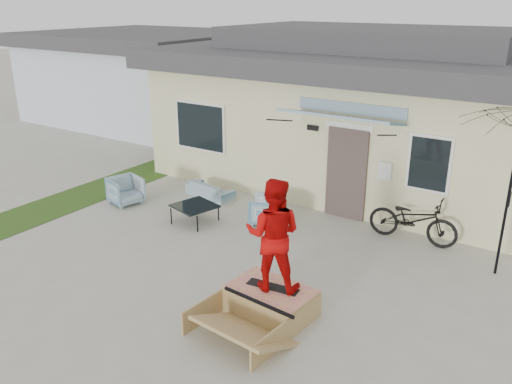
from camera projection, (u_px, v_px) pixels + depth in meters
The scene contains 13 objects.
ground at pixel (186, 287), 9.27m from camera, with size 90.00×90.00×0.00m, color #A3A091.
grass_strip at pixel (81, 196), 13.51m from camera, with size 1.40×8.00×0.01m, color #274616.
house at pixel (367, 105), 14.86m from camera, with size 10.80×8.49×4.10m.
neighbor_house at pixel (147, 74), 21.89m from camera, with size 8.60×7.60×3.50m.
loveseat at pixel (210, 187), 13.39m from camera, with size 1.36×0.40×0.53m, color teal.
armchair_left at pixel (126, 189), 12.94m from camera, with size 0.72×0.68×0.74m, color teal.
armchair_right at pixel (266, 209), 11.80m from camera, with size 0.68×0.64×0.70m, color teal.
coffee_table at pixel (195, 214), 11.90m from camera, with size 0.85×0.85×0.42m, color black.
bicycle at pixel (413, 215), 10.85m from camera, with size 0.64×1.85×1.18m, color black.
patio_umbrella at pixel (511, 184), 9.15m from camera, with size 2.42×2.31×2.20m.
skate_ramp at pixel (271, 301), 8.46m from camera, with size 1.33×1.77×0.44m, color #9D7C47, non-canonical shape.
skateboard at pixel (273, 286), 8.40m from camera, with size 0.86×0.21×0.05m, color black.
skater at pixel (273, 233), 8.08m from camera, with size 0.89×0.69×1.83m, color #B20606.
Camera 1 is at (5.49, -6.10, 4.80)m, focal length 36.96 mm.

